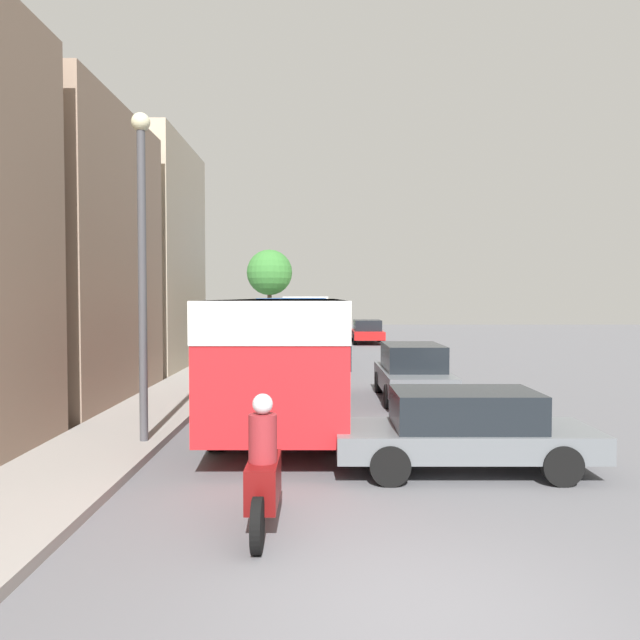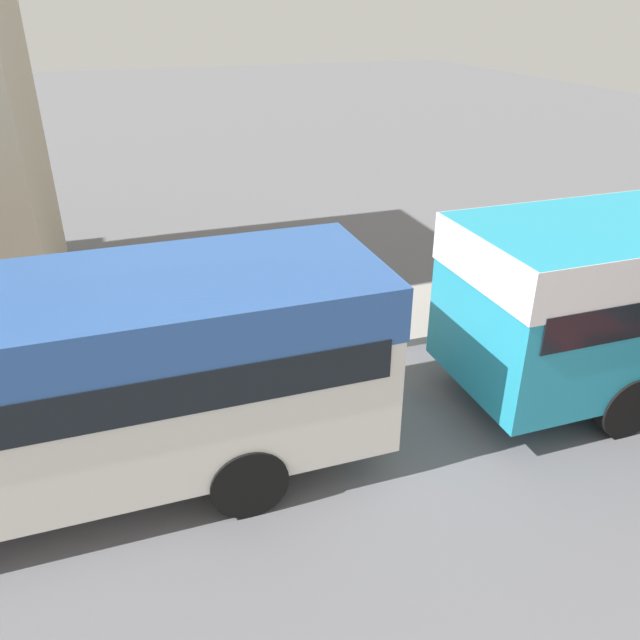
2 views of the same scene
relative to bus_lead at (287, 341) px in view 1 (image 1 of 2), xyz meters
The scene contains 14 objects.
ground_plane 9.75m from the bus_lead, 79.58° to the right, with size 120.00×120.00×0.00m, color slate.
building_midblock 7.91m from the bus_lead, 163.19° to the left, with size 5.62×7.13×8.10m.
building_far_terrace 12.57m from the bus_lead, 125.35° to the left, with size 5.28×7.20×9.05m.
bus_lead is the anchor object (origin of this frame).
bus_following 12.71m from the bus_lead, 91.09° to the left, with size 2.58×10.78×2.88m.
bus_third_in_line 25.06m from the bus_lead, 90.04° to the left, with size 2.59×10.88×2.95m.
bus_rear 37.06m from the bus_lead, 89.89° to the left, with size 2.59×9.42×2.95m.
motorcycle_behind_lead 7.32m from the bus_lead, 89.38° to the right, with size 0.39×2.24×1.73m.
car_crossing 24.56m from the bus_lead, 81.13° to the left, with size 1.94×4.34×1.49m.
car_far_curb 5.77m from the bus_lead, 55.28° to the right, with size 4.31×1.81×1.37m.
car_distant 4.45m from the bus_lead, 37.35° to the left, with size 1.88×4.46×1.59m.
pedestrian_near_curb 34.21m from the bus_lead, 95.19° to the left, with size 0.39×0.39×1.72m.
street_tree 38.01m from the bus_lead, 95.27° to the left, with size 3.85×3.85×6.77m.
lamp_post 4.48m from the bus_lead, 130.75° to the right, with size 0.36×0.36×6.30m.
Camera 1 is at (-0.93, -5.62, 2.94)m, focal length 35.00 mm.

